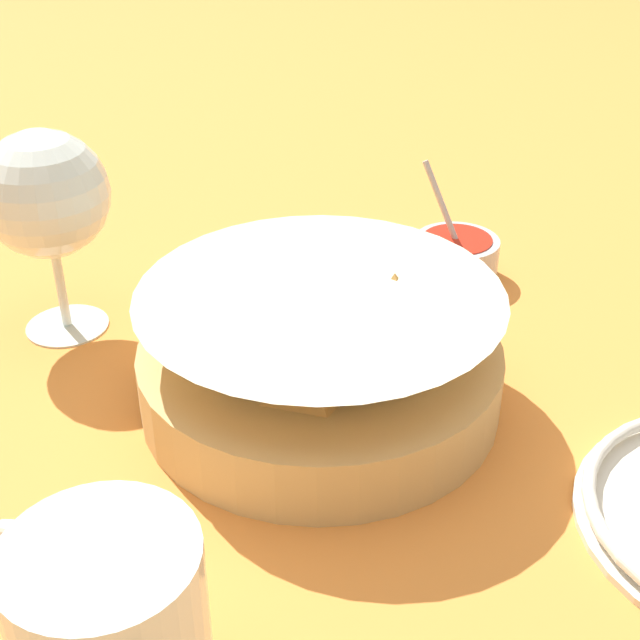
% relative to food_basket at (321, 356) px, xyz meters
% --- Properties ---
extents(ground_plane, '(4.00, 4.00, 0.00)m').
position_rel_food_basket_xyz_m(ground_plane, '(0.03, 0.02, -0.04)').
color(ground_plane, orange).
extents(food_basket, '(0.24, 0.24, 0.09)m').
position_rel_food_basket_xyz_m(food_basket, '(0.00, 0.00, 0.00)').
color(food_basket, tan).
rests_on(food_basket, ground_plane).
extents(sauce_cup, '(0.07, 0.07, 0.10)m').
position_rel_food_basket_xyz_m(sauce_cup, '(0.01, -0.21, -0.02)').
color(sauce_cup, '#B7B7BC').
rests_on(sauce_cup, ground_plane).
extents(wine_glass, '(0.09, 0.09, 0.15)m').
position_rel_food_basket_xyz_m(wine_glass, '(0.21, 0.03, 0.07)').
color(wine_glass, silver).
rests_on(wine_glass, ground_plane).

